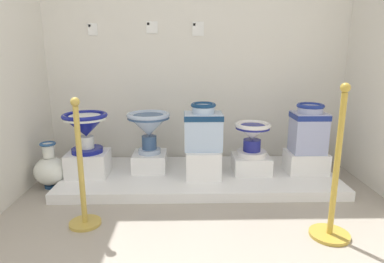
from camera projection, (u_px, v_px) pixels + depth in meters
The scene contains 18 objects.
wall_back at pixel (198, 16), 3.46m from camera, with size 3.42×0.06×3.24m, color silver.
display_platform at pixel (199, 177), 3.29m from camera, with size 2.63×1.01×0.09m, color white.
plinth_block_broad_patterned at pixel (88, 163), 3.20m from camera, with size 0.38×0.32×0.23m, color white.
antique_toilet_broad_patterned at pixel (85, 126), 3.11m from camera, with size 0.42×0.42×0.38m.
plinth_block_pale_glazed at pixel (150, 161), 3.34m from camera, with size 0.33×0.33×0.18m, color white.
antique_toilet_pale_glazed at pixel (149, 125), 3.25m from camera, with size 0.42×0.42×0.41m.
plinth_block_squat_floral at pixel (203, 162), 3.19m from camera, with size 0.32×0.39×0.26m, color white.
antique_toilet_squat_floral at pixel (203, 127), 3.11m from camera, with size 0.36×0.26×0.44m.
plinth_block_leftmost at pixel (251, 164), 3.29m from camera, with size 0.36×0.32×0.17m, color white.
antique_toilet_leftmost at pixel (252, 135), 3.22m from camera, with size 0.35×0.35×0.33m.
plinth_block_slender_white at pixel (306, 162), 3.28m from camera, with size 0.38×0.30×0.21m, color white.
antique_toilet_slender_white at pixel (309, 127), 3.19m from camera, with size 0.32×0.27×0.48m.
info_placard_first at pixel (93, 29), 3.43m from camera, with size 0.10×0.01×0.12m.
info_placard_second at pixel (152, 27), 3.44m from camera, with size 0.12×0.01×0.12m.
info_placard_third at pixel (198, 29), 3.46m from camera, with size 0.12×0.01×0.14m.
decorative_vase_corner at pixel (50, 169), 3.11m from camera, with size 0.30×0.30×0.44m.
stanchion_post_near_left at pixel (82, 187), 2.40m from camera, with size 0.23×0.23×0.96m.
stanchion_post_near_right at pixel (333, 196), 2.25m from camera, with size 0.28×0.28×1.07m.
Camera 1 is at (1.46, -0.96, 1.26)m, focal length 31.01 mm.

